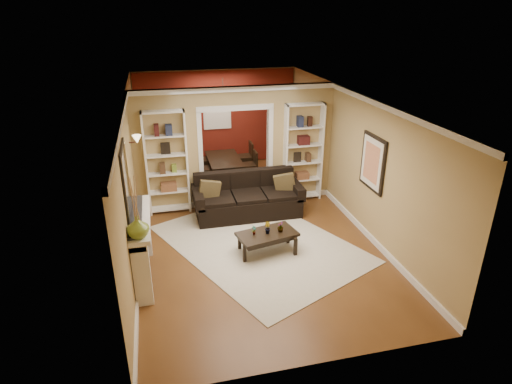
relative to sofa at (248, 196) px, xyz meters
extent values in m
plane|color=brown|center=(-0.11, -0.45, -0.46)|extent=(8.00, 8.00, 0.00)
plane|color=white|center=(-0.11, -0.45, 2.24)|extent=(8.00, 8.00, 0.00)
plane|color=tan|center=(-0.11, 3.55, 0.89)|extent=(8.00, 0.00, 8.00)
plane|color=tan|center=(-0.11, -4.45, 0.89)|extent=(8.00, 0.00, 8.00)
plane|color=tan|center=(-2.36, -0.45, 0.89)|extent=(0.00, 8.00, 8.00)
plane|color=tan|center=(2.14, -0.45, 0.89)|extent=(0.00, 8.00, 8.00)
cube|color=tan|center=(-0.11, 0.75, 0.89)|extent=(4.50, 0.15, 2.70)
cube|color=maroon|center=(-0.11, 3.52, 0.86)|extent=(4.44, 0.04, 2.64)
cube|color=#8CA5CC|center=(-0.11, 3.48, 1.09)|extent=(0.78, 0.03, 0.98)
cube|color=beige|center=(-0.07, -1.30, -0.45)|extent=(4.17, 4.71, 0.01)
cube|color=black|center=(0.00, 0.00, 0.00)|extent=(2.36, 1.02, 0.92)
cube|color=brown|center=(-0.84, -0.02, 0.21)|extent=(0.45, 0.16, 0.44)
cube|color=brown|center=(0.84, -0.02, 0.21)|extent=(0.46, 0.25, 0.45)
cube|color=black|center=(0.01, -1.64, -0.26)|extent=(1.18, 0.81, 0.41)
imported|color=#336626|center=(-0.24, -1.64, 0.04)|extent=(0.11, 0.11, 0.18)
imported|color=#336626|center=(0.01, -1.64, 0.06)|extent=(0.13, 0.14, 0.22)
imported|color=#336626|center=(0.26, -1.64, 0.05)|extent=(0.12, 0.12, 0.20)
cube|color=white|center=(-1.66, 0.58, 0.69)|extent=(0.90, 0.30, 2.30)
cube|color=white|center=(1.44, 0.58, 0.69)|extent=(0.90, 0.30, 2.30)
cube|color=white|center=(-2.20, -1.95, 0.12)|extent=(0.32, 1.70, 1.16)
imported|color=olive|center=(-2.20, -2.64, 0.87)|extent=(0.38, 0.38, 0.34)
cube|color=silver|center=(-2.34, -1.95, 1.34)|extent=(0.03, 0.95, 1.10)
cube|color=#FFE0A5|center=(-2.26, 0.10, 1.37)|extent=(0.18, 0.18, 0.22)
cube|color=black|center=(2.10, -1.45, 1.09)|extent=(0.04, 0.85, 1.05)
imported|color=black|center=(-0.10, 2.39, -0.19)|extent=(1.53, 0.85, 0.54)
cube|color=black|center=(-0.65, 2.09, -0.07)|extent=(0.39, 0.39, 0.78)
cube|color=black|center=(0.45, 2.09, -0.06)|extent=(0.52, 0.52, 0.80)
cube|color=black|center=(-0.65, 2.69, -0.03)|extent=(0.51, 0.51, 0.86)
cube|color=black|center=(0.45, 2.69, -0.03)|extent=(0.54, 0.54, 0.86)
cube|color=#39201A|center=(-0.11, 2.25, 1.56)|extent=(0.50, 0.50, 0.30)
camera|label=1|loc=(-1.80, -8.35, 3.78)|focal=30.00mm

